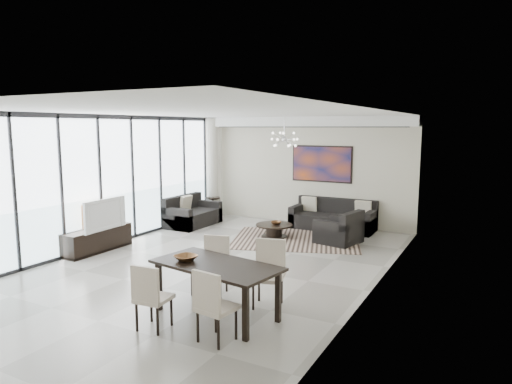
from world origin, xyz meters
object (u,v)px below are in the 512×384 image
Objects in this scene: coffee_table at (274,230)px; tv_console at (97,240)px; sofa_main at (333,219)px; television at (101,214)px; dining_table at (216,270)px.

tv_console reaches higher than coffee_table.
tv_console is at bearing -133.43° from coffee_table.
sofa_main reaches higher than coffee_table.
television is 4.25m from dining_table.
coffee_table is 0.46× the size of dining_table.
sofa_main is 1.89× the size of television.
television reaches higher than sofa_main.
television is 0.59× the size of dining_table.
tv_console is 1.41× the size of television.
television is at bearing -4.48° from tv_console.
sofa_main is 1.11× the size of dining_table.
tv_console is 4.42m from dining_table.
television is at bearing -131.60° from coffee_table.
tv_console is at bearing 158.27° from dining_table.
coffee_table is at bearing 46.57° from tv_console.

